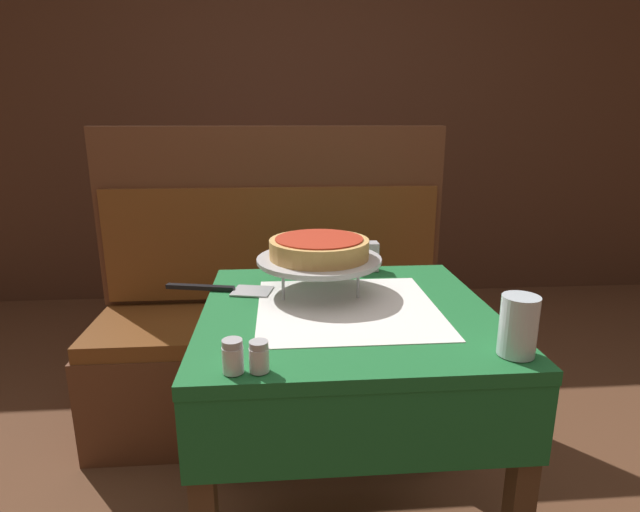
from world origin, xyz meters
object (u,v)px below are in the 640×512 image
booth_bench (275,341)px  condiment_caddy (242,199)px  dining_table_front (347,352)px  water_glass_near (518,326)px  pepper_shaker (259,357)px  pizza_pan_stand (319,261)px  dining_table_rear (263,222)px  napkin_holder (362,256)px  deep_dish_pizza (319,248)px  pizza_server (223,289)px  salt_shaker (233,356)px

booth_bench → condiment_caddy: 1.02m
dining_table_front → booth_bench: 0.79m
dining_table_front → booth_bench: bearing=105.7°
water_glass_near → pepper_shaker: 0.52m
pizza_pan_stand → pepper_shaker: bearing=-108.5°
dining_table_rear → napkin_holder: bearing=-75.6°
dining_table_rear → napkin_holder: size_ratio=8.45×
deep_dish_pizza → napkin_holder: deep_dish_pizza is taller
dining_table_rear → pepper_shaker: (0.06, -2.04, 0.14)m
dining_table_front → dining_table_rear: 1.74m
dining_table_front → deep_dish_pizza: bearing=116.8°
pepper_shaker → dining_table_rear: bearing=91.7°
dining_table_front → pizza_server: 0.39m
salt_shaker → napkin_holder: size_ratio=0.65×
water_glass_near → condiment_caddy: 2.01m
dining_table_front → pizza_server: bearing=154.6°
water_glass_near → napkin_holder: 0.65m
dining_table_rear → condiment_caddy: 0.22m
pizza_pan_stand → salt_shaker: size_ratio=5.19×
salt_shaker → dining_table_front: bearing=51.0°
booth_bench → napkin_holder: (0.29, -0.39, 0.46)m
salt_shaker → condiment_caddy: bearing=93.5°
pizza_server → dining_table_front: bearing=-25.4°
deep_dish_pizza → pepper_shaker: bearing=-108.5°
dining_table_rear → salt_shaker: size_ratio=12.93×
napkin_holder → condiment_caddy: size_ratio=0.65×
dining_table_rear → pizza_pan_stand: size_ratio=2.49×
dining_table_front → napkin_holder: (0.09, 0.32, 0.17)m
dining_table_front → condiment_caddy: 1.65m
water_glass_near → condiment_caddy: bearing=109.8°
dining_table_rear → pizza_server: 1.57m
pizza_server → pepper_shaker: bearing=-75.9°
dining_table_front → pizza_pan_stand: bearing=116.8°
dining_table_front → booth_bench: size_ratio=0.54×
booth_bench → condiment_caddy: size_ratio=9.26×
deep_dish_pizza → pizza_pan_stand: bearing=104.0°
pizza_pan_stand → water_glass_near: water_glass_near is taller
deep_dish_pizza → napkin_holder: 0.26m
booth_bench → pepper_shaker: booth_bench is taller
dining_table_rear → water_glass_near: bearing=-74.0°
water_glass_near → napkin_holder: bearing=109.6°
water_glass_near → booth_bench: bearing=116.8°
pepper_shaker → condiment_caddy: (-0.17, 1.92, 0.01)m
pizza_pan_stand → salt_shaker: bearing=-113.9°
dining_table_front → water_glass_near: 0.46m
pizza_server → water_glass_near: size_ratio=2.45×
pizza_pan_stand → deep_dish_pizza: size_ratio=1.26×
pizza_server → pepper_shaker: 0.49m
deep_dish_pizza → water_glass_near: deep_dish_pizza is taller
pizza_pan_stand → pizza_server: pizza_pan_stand is taller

